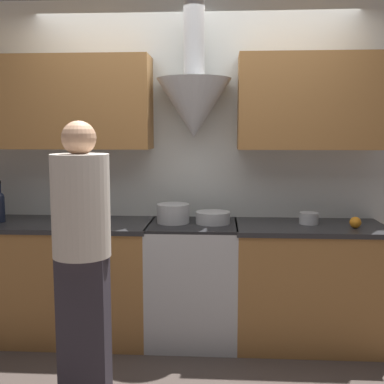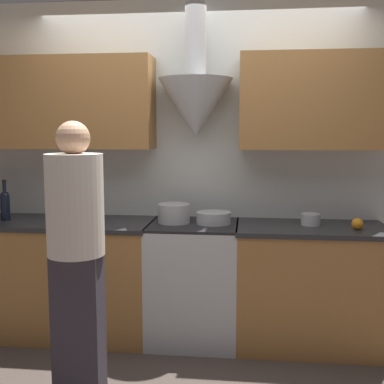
% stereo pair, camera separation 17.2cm
% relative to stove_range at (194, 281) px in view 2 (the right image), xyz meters
% --- Properties ---
extents(ground_plane, '(12.00, 12.00, 0.00)m').
position_rel_stove_range_xyz_m(ground_plane, '(0.00, -0.35, -0.45)').
color(ground_plane, '#423833').
extents(wall_back, '(8.40, 0.56, 2.60)m').
position_rel_stove_range_xyz_m(wall_back, '(-0.09, 0.26, 1.03)').
color(wall_back, silver).
rests_on(wall_back, ground_plane).
extents(counter_left, '(1.60, 0.62, 0.90)m').
position_rel_stove_range_xyz_m(counter_left, '(-1.12, -0.00, -0.00)').
color(counter_left, '#9E6B38').
rests_on(counter_left, ground_plane).
extents(counter_right, '(1.09, 0.62, 0.90)m').
position_rel_stove_range_xyz_m(counter_right, '(0.87, -0.00, -0.00)').
color(counter_right, '#9E6B38').
rests_on(counter_right, ground_plane).
extents(stove_range, '(0.66, 0.60, 0.90)m').
position_rel_stove_range_xyz_m(stove_range, '(0.00, 0.00, 0.00)').
color(stove_range, '#B7BABC').
rests_on(stove_range, ground_plane).
extents(wine_bottle_4, '(0.07, 0.07, 0.31)m').
position_rel_stove_range_xyz_m(wine_bottle_4, '(-1.46, -0.03, 0.57)').
color(wine_bottle_4, black).
rests_on(wine_bottle_4, counter_left).
extents(stock_pot, '(0.24, 0.24, 0.14)m').
position_rel_stove_range_xyz_m(stock_pot, '(-0.15, 0.02, 0.52)').
color(stock_pot, '#B7BABC').
rests_on(stock_pot, stove_range).
extents(mixing_bowl, '(0.26, 0.26, 0.09)m').
position_rel_stove_range_xyz_m(mixing_bowl, '(0.15, 0.02, 0.49)').
color(mixing_bowl, '#B7BABC').
rests_on(mixing_bowl, stove_range).
extents(orange_fruit, '(0.08, 0.08, 0.08)m').
position_rel_stove_range_xyz_m(orange_fruit, '(1.16, -0.10, 0.49)').
color(orange_fruit, orange).
rests_on(orange_fruit, counter_right).
extents(saucepan, '(0.14, 0.14, 0.08)m').
position_rel_stove_range_xyz_m(saucepan, '(0.86, 0.04, 0.49)').
color(saucepan, '#B7BABC').
rests_on(saucepan, counter_right).
extents(person_foreground_left, '(0.32, 0.32, 1.64)m').
position_rel_stove_range_xyz_m(person_foreground_left, '(-0.56, -0.94, 0.45)').
color(person_foreground_left, '#38333D').
rests_on(person_foreground_left, ground_plane).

